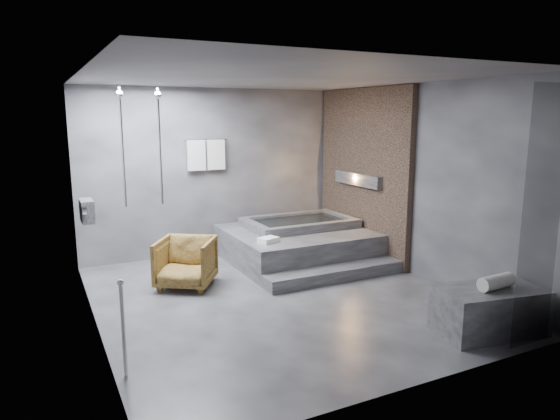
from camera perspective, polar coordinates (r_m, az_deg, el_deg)
room at (r=6.65m, az=1.98°, el=5.42°), size 5.00×5.04×2.82m
tub_deck at (r=8.27m, az=1.93°, el=-3.96°), size 2.20×2.00×0.50m
tub_step at (r=7.34m, az=6.33°, el=-7.24°), size 2.20×0.36×0.18m
concrete_bench at (r=6.01m, az=22.81°, el=-10.53°), size 1.22×0.82×0.51m
driftwood_chair at (r=7.07m, az=-10.72°, el=-5.92°), size 1.03×1.04×0.69m
rolled_towel at (r=5.89m, az=23.47°, el=-7.56°), size 0.44×0.18×0.16m
deck_towel at (r=7.39m, az=-1.34°, el=-3.43°), size 0.33×0.28×0.07m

